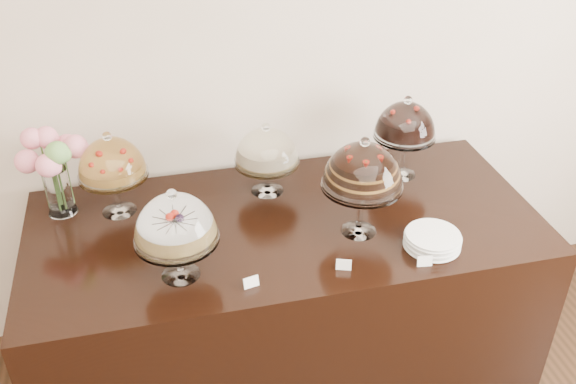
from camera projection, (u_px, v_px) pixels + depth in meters
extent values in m
cube|color=beige|center=(287.00, 41.00, 2.92)|extent=(5.00, 0.04, 3.00)
cube|color=black|center=(286.00, 299.00, 3.01)|extent=(2.20, 1.00, 0.90)
cone|color=white|center=(181.00, 272.00, 2.46)|extent=(0.15, 0.15, 0.02)
cylinder|color=white|center=(179.00, 255.00, 2.42)|extent=(0.03, 0.03, 0.14)
cylinder|color=white|center=(177.00, 239.00, 2.38)|extent=(0.32, 0.32, 0.01)
cylinder|color=#AC8A4C|center=(176.00, 231.00, 2.36)|extent=(0.25, 0.25, 0.06)
sphere|color=red|center=(192.00, 216.00, 2.36)|extent=(0.02, 0.02, 0.02)
sphere|color=red|center=(160.00, 216.00, 2.36)|extent=(0.02, 0.02, 0.02)
sphere|color=red|center=(172.00, 233.00, 2.28)|extent=(0.02, 0.02, 0.02)
sphere|color=white|center=(172.00, 194.00, 2.27)|extent=(0.04, 0.04, 0.04)
cone|color=white|center=(359.00, 228.00, 2.70)|extent=(0.15, 0.15, 0.02)
cylinder|color=white|center=(360.00, 206.00, 2.64)|extent=(0.03, 0.03, 0.20)
cylinder|color=white|center=(362.00, 185.00, 2.58)|extent=(0.33, 0.33, 0.01)
cylinder|color=black|center=(363.00, 172.00, 2.55)|extent=(0.23, 0.23, 0.11)
sphere|color=red|center=(377.00, 154.00, 2.54)|extent=(0.02, 0.02, 0.02)
sphere|color=red|center=(362.00, 150.00, 2.57)|extent=(0.02, 0.02, 0.02)
sphere|color=red|center=(349.00, 154.00, 2.54)|extent=(0.02, 0.02, 0.02)
sphere|color=red|center=(350.00, 162.00, 2.49)|extent=(0.02, 0.02, 0.02)
sphere|color=red|center=(366.00, 166.00, 2.46)|extent=(0.02, 0.02, 0.02)
sphere|color=red|center=(379.00, 162.00, 2.49)|extent=(0.02, 0.02, 0.02)
sphere|color=white|center=(365.00, 142.00, 2.48)|extent=(0.04, 0.04, 0.04)
cone|color=white|center=(267.00, 188.00, 2.97)|extent=(0.15, 0.15, 0.02)
cylinder|color=white|center=(267.00, 174.00, 2.93)|extent=(0.03, 0.03, 0.12)
cylinder|color=white|center=(267.00, 162.00, 2.89)|extent=(0.30, 0.30, 0.01)
cylinder|color=beige|center=(267.00, 154.00, 2.87)|extent=(0.25, 0.25, 0.06)
sphere|color=white|center=(266.00, 127.00, 2.80)|extent=(0.04, 0.04, 0.04)
cone|color=white|center=(400.00, 172.00, 3.09)|extent=(0.15, 0.15, 0.02)
cylinder|color=white|center=(402.00, 153.00, 3.03)|extent=(0.03, 0.03, 0.18)
cylinder|color=white|center=(404.00, 135.00, 2.98)|extent=(0.29, 0.29, 0.01)
cylinder|color=black|center=(405.00, 127.00, 2.96)|extent=(0.23, 0.23, 0.08)
sphere|color=red|center=(417.00, 114.00, 2.96)|extent=(0.02, 0.02, 0.02)
sphere|color=red|center=(393.00, 114.00, 2.96)|extent=(0.02, 0.02, 0.02)
sphere|color=red|center=(408.00, 124.00, 2.88)|extent=(0.02, 0.02, 0.02)
sphere|color=white|center=(408.00, 100.00, 2.89)|extent=(0.04, 0.04, 0.04)
cone|color=white|center=(119.00, 208.00, 2.83)|extent=(0.15, 0.15, 0.02)
cylinder|color=white|center=(116.00, 191.00, 2.78)|extent=(0.03, 0.03, 0.16)
cylinder|color=white|center=(113.00, 175.00, 2.73)|extent=(0.30, 0.30, 0.01)
cylinder|color=#C48C39|center=(113.00, 169.00, 2.72)|extent=(0.25, 0.25, 0.04)
sphere|color=red|center=(127.00, 159.00, 2.73)|extent=(0.02, 0.02, 0.02)
sphere|color=red|center=(115.00, 155.00, 2.76)|extent=(0.02, 0.02, 0.02)
sphere|color=red|center=(99.00, 159.00, 2.73)|extent=(0.02, 0.02, 0.02)
sphere|color=red|center=(95.00, 167.00, 2.67)|extent=(0.02, 0.02, 0.02)
sphere|color=red|center=(108.00, 172.00, 2.64)|extent=(0.02, 0.02, 0.02)
sphere|color=red|center=(124.00, 167.00, 2.67)|extent=(0.02, 0.02, 0.02)
sphere|color=white|center=(107.00, 136.00, 2.63)|extent=(0.04, 0.04, 0.04)
cylinder|color=white|center=(59.00, 191.00, 2.77)|extent=(0.11, 0.11, 0.22)
cylinder|color=#476B2D|center=(68.00, 176.00, 2.74)|extent=(0.01, 0.01, 0.28)
sphere|color=pink|center=(75.00, 146.00, 2.67)|extent=(0.10, 0.10, 0.10)
cylinder|color=#476B2D|center=(65.00, 175.00, 2.77)|extent=(0.01, 0.01, 0.25)
sphere|color=pink|center=(67.00, 145.00, 2.74)|extent=(0.09, 0.09, 0.09)
cylinder|color=#476B2D|center=(54.00, 172.00, 2.74)|extent=(0.01, 0.01, 0.30)
sphere|color=pink|center=(46.00, 137.00, 2.68)|extent=(0.10, 0.10, 0.10)
cylinder|color=#476B2D|center=(47.00, 172.00, 2.73)|extent=(0.01, 0.01, 0.31)
sphere|color=pink|center=(32.00, 139.00, 2.66)|extent=(0.09, 0.09, 0.09)
cylinder|color=#476B2D|center=(45.00, 184.00, 2.72)|extent=(0.01, 0.01, 0.24)
sphere|color=pink|center=(27.00, 161.00, 2.63)|extent=(0.10, 0.10, 0.10)
cylinder|color=#476B2D|center=(55.00, 186.00, 2.70)|extent=(0.01, 0.01, 0.25)
sphere|color=pink|center=(48.00, 166.00, 2.59)|extent=(0.10, 0.10, 0.10)
cylinder|color=#476B2D|center=(60.00, 180.00, 2.70)|extent=(0.01, 0.01, 0.29)
sphere|color=#689D4C|center=(57.00, 153.00, 2.59)|extent=(0.10, 0.10, 0.10)
cylinder|color=white|center=(432.00, 246.00, 2.61)|extent=(0.22, 0.22, 0.01)
cylinder|color=white|center=(432.00, 243.00, 2.61)|extent=(0.21, 0.21, 0.01)
cylinder|color=white|center=(432.00, 241.00, 2.60)|extent=(0.22, 0.22, 0.01)
cylinder|color=white|center=(433.00, 239.00, 2.60)|extent=(0.21, 0.21, 0.01)
cylinder|color=white|center=(433.00, 237.00, 2.59)|extent=(0.22, 0.22, 0.01)
cylinder|color=white|center=(433.00, 235.00, 2.59)|extent=(0.21, 0.21, 0.01)
cube|color=white|center=(251.00, 282.00, 2.40)|extent=(0.06, 0.03, 0.04)
cube|color=white|center=(425.00, 261.00, 2.50)|extent=(0.06, 0.02, 0.04)
cube|color=white|center=(344.00, 265.00, 2.48)|extent=(0.06, 0.03, 0.04)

